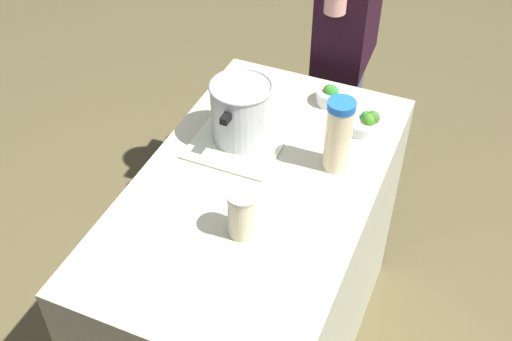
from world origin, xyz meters
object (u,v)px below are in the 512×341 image
Objects in this scene: cooking_pot at (242,110)px; mason_jar at (243,214)px; lemonade_pitcher at (338,135)px; broccoli_bowl_front at (366,122)px; broccoli_bowl_center at (331,95)px; person_cook at (345,46)px.

cooking_pot is 0.43m from mason_jar.
lemonade_pitcher is 1.67× the size of mason_jar.
broccoli_bowl_front is (0.21, -0.37, -0.09)m from cooking_pot.
lemonade_pitcher is at bearing -159.16° from broccoli_bowl_center.
cooking_pot is 0.43m from broccoli_bowl_front.
broccoli_bowl_front is at bearing -156.11° from person_cook.
broccoli_bowl_center is at bearing -2.75° from mason_jar.
broccoli_bowl_center is at bearing -170.51° from person_cook.
cooking_pot is 1.85× the size of mason_jar.
lemonade_pitcher is at bearing -92.30° from cooking_pot.
broccoli_bowl_front is 1.33× the size of broccoli_bowl_center.
cooking_pot is 0.74m from person_cook.
person_cook reaches higher than broccoli_bowl_center.
person_cook is at bearing -11.13° from cooking_pot.
cooking_pot reaches higher than broccoli_bowl_center.
mason_jar is 0.63m from broccoli_bowl_front.
broccoli_bowl_center is (0.70, -0.03, -0.04)m from mason_jar.
person_cook is at bearing 14.61° from lemonade_pitcher.
lemonade_pitcher is 0.24m from broccoli_bowl_front.
mason_jar is 1.11m from person_cook.
cooking_pot is 0.33m from lemonade_pitcher.
mason_jar is at bearing -178.17° from person_cook.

